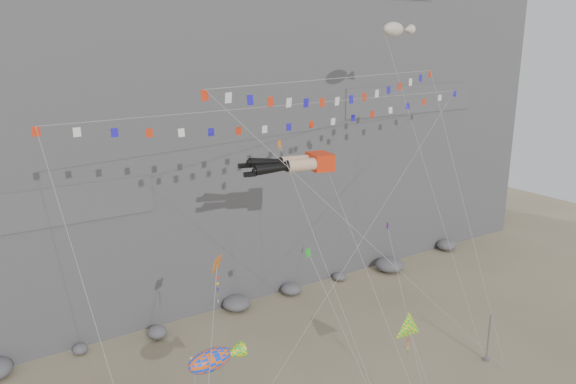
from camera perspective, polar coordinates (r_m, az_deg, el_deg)
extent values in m
cube|color=slate|center=(61.21, -12.62, 15.68)|extent=(80.00, 28.00, 50.00)
cylinder|color=gray|center=(47.15, 19.70, -13.76)|extent=(0.12, 0.12, 3.90)
cube|color=red|center=(39.73, 3.29, 3.13)|extent=(1.79, 2.22, 1.17)
cylinder|color=tan|center=(38.52, 1.35, 2.77)|extent=(2.11, 1.22, 0.87)
sphere|color=black|center=(38.14, -0.02, 2.65)|extent=(0.79, 0.79, 0.79)
cone|color=black|center=(37.74, -1.67, 2.40)|extent=(2.46, 1.15, 0.81)
cube|color=black|center=(37.29, -3.94, 1.79)|extent=(0.82, 0.48, 0.29)
cylinder|color=tan|center=(39.57, 0.68, 3.10)|extent=(2.11, 1.22, 0.87)
sphere|color=black|center=(39.21, -0.66, 2.99)|extent=(0.79, 0.79, 0.79)
cone|color=black|center=(38.78, -2.28, 3.01)|extent=(2.48, 1.15, 0.87)
cube|color=black|center=(38.30, -4.50, 2.69)|extent=(0.82, 0.48, 0.29)
cylinder|color=gray|center=(37.05, 8.92, -10.84)|extent=(0.03, 0.03, 20.81)
cylinder|color=gray|center=(35.28, -4.08, -8.84)|extent=(0.03, 0.03, 29.58)
cylinder|color=gray|center=(40.93, 14.29, -4.12)|extent=(0.03, 0.03, 25.08)
cube|color=gray|center=(47.39, 21.18, -16.40)|extent=(0.16, 0.16, 0.10)
cylinder|color=gray|center=(45.89, 15.01, 0.02)|extent=(0.03, 0.03, 26.96)
cube|color=gray|center=(48.17, 19.28, -15.67)|extent=(0.16, 0.16, 0.10)
cylinder|color=gray|center=(36.46, 4.77, -9.88)|extent=(0.03, 0.03, 20.78)
cylinder|color=gray|center=(39.87, 12.23, -13.27)|extent=(0.03, 0.03, 15.84)
cylinder|color=gray|center=(36.21, 6.70, -16.13)|extent=(0.03, 0.03, 14.14)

